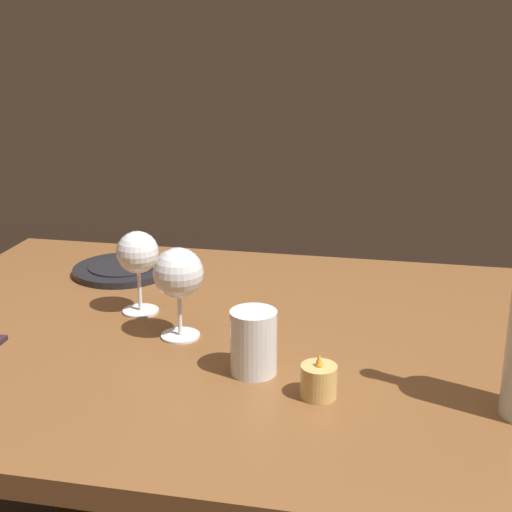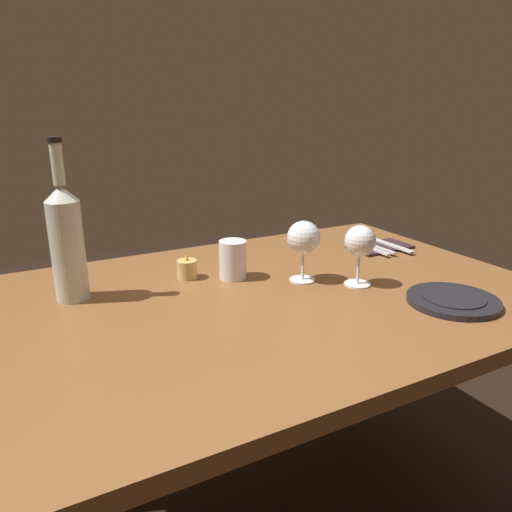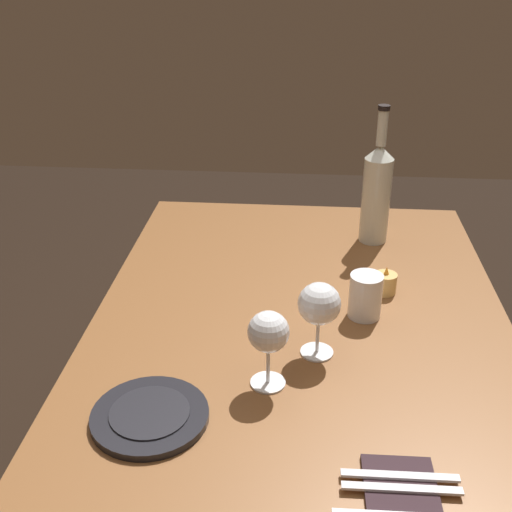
{
  "view_description": "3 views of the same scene",
  "coord_description": "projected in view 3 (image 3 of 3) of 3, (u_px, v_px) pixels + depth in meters",
  "views": [
    {
      "loc": [
        -0.24,
        1.1,
        1.25
      ],
      "look_at": [
        -0.0,
        -0.05,
        0.86
      ],
      "focal_mm": 50.59,
      "sensor_mm": 36.0,
      "label": 1
    },
    {
      "loc": [
        -0.54,
        -0.93,
        1.17
      ],
      "look_at": [
        -0.08,
        -0.06,
        0.86
      ],
      "focal_mm": 33.96,
      "sensor_mm": 36.0,
      "label": 2
    },
    {
      "loc": [
        1.17,
        0.0,
        1.49
      ],
      "look_at": [
        -0.09,
        -0.1,
        0.85
      ],
      "focal_mm": 45.13,
      "sensor_mm": 36.0,
      "label": 3
    }
  ],
  "objects": [
    {
      "name": "folded_napkin",
      "position": [
        401.0,
        505.0,
        0.94
      ],
      "size": [
        0.19,
        0.11,
        0.01
      ],
      "color": "#2D1E23",
      "rests_on": "dining_table"
    },
    {
      "name": "wine_glass_left",
      "position": [
        266.0,
        334.0,
        1.14
      ],
      "size": [
        0.08,
        0.08,
        0.15
      ],
      "color": "white",
      "rests_on": "dining_table"
    },
    {
      "name": "votive_candle",
      "position": [
        384.0,
        284.0,
        1.48
      ],
      "size": [
        0.05,
        0.05,
        0.07
      ],
      "color": "#DBB266",
      "rests_on": "dining_table"
    },
    {
      "name": "water_tumbler",
      "position": [
        363.0,
        298.0,
        1.38
      ],
      "size": [
        0.07,
        0.07,
        0.1
      ],
      "color": "white",
      "rests_on": "dining_table"
    },
    {
      "name": "wine_glass_right",
      "position": [
        317.0,
        305.0,
        1.23
      ],
      "size": [
        0.08,
        0.08,
        0.16
      ],
      "color": "white",
      "rests_on": "dining_table"
    },
    {
      "name": "fork_inner",
      "position": [
        399.0,
        488.0,
        0.96
      ],
      "size": [
        0.02,
        0.18,
        0.0
      ],
      "color": "silver",
      "rests_on": "folded_napkin"
    },
    {
      "name": "dining_table",
      "position": [
        297.0,
        356.0,
        1.42
      ],
      "size": [
        1.3,
        0.9,
        0.74
      ],
      "color": "brown",
      "rests_on": "ground"
    },
    {
      "name": "dinner_plate",
      "position": [
        148.0,
        416.0,
        1.1
      ],
      "size": [
        0.2,
        0.2,
        0.02
      ],
      "color": "black",
      "rests_on": "dining_table"
    },
    {
      "name": "wine_bottle",
      "position": [
        375.0,
        191.0,
        1.68
      ],
      "size": [
        0.08,
        0.08,
        0.37
      ],
      "color": "silver",
      "rests_on": "dining_table"
    },
    {
      "name": "fork_outer",
      "position": [
        397.0,
        476.0,
        0.98
      ],
      "size": [
        0.02,
        0.18,
        0.0
      ],
      "color": "silver",
      "rests_on": "folded_napkin"
    }
  ]
}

